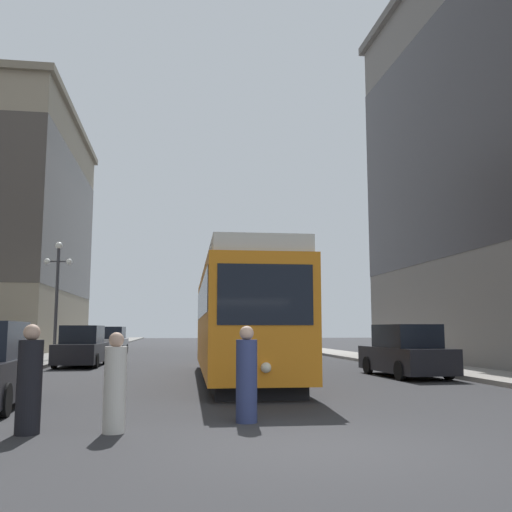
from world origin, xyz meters
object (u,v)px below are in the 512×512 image
Objects in this scene: pedestrian_crossing_far at (115,386)px; pedestrian_on_sidewalk at (29,382)px; transit_bus at (262,325)px; lamp_post_left_far at (57,282)px; parked_car_left_far at (111,341)px; streetcar at (240,316)px; pedestrian_crossing_near at (247,377)px; parked_car_right_far at (406,352)px; parked_car_left_near at (82,347)px.

pedestrian_on_sidewalk is (-1.35, 0.09, 0.06)m from pedestrian_crossing_far.
transit_bus is 13.78m from lamp_post_left_far.
pedestrian_crossing_far is (3.16, -29.33, -0.10)m from parked_car_left_far.
pedestrian_crossing_near is (-0.90, -8.74, -1.30)m from streetcar.
pedestrian_on_sidewalk is 21.13m from lamp_post_left_far.
parked_car_right_far is 2.82× the size of pedestrian_crossing_far.
parked_car_left_near is 2.73× the size of pedestrian_on_sidewalk.
pedestrian_crossing_near is at bearing -70.80° from parked_car_left_near.
transit_bus reaches higher than pedestrian_crossing_far.
pedestrian_on_sidewalk is 0.29× the size of lamp_post_left_far.
pedestrian_crossing_near is 0.29× the size of lamp_post_left_far.
transit_bus is (3.53, 18.10, -0.15)m from streetcar.
parked_car_left_far is 9.45m from lamp_post_left_far.
streetcar is 9.97m from parked_car_left_near.
pedestrian_on_sidewalk is at bearing -85.33° from parked_car_left_far.
pedestrian_crossing_near is (-4.43, -26.84, -1.15)m from transit_bus.
transit_bus is 1.93× the size of lamp_post_left_far.
pedestrian_crossing_far is (-9.03, -9.63, -0.10)m from parked_car_right_far.
streetcar reaches higher than pedestrian_on_sidewalk.
pedestrian_crossing_near is (-6.79, -8.90, -0.05)m from parked_car_right_far.
parked_car_right_far is 2.64× the size of pedestrian_crossing_near.
transit_bus reaches higher than pedestrian_crossing_near.
parked_car_left_near is at bearing -61.78° from lamp_post_left_far.
parked_car_left_far is 29.29m from pedestrian_on_sidewalk.
pedestrian_on_sidewalk reaches higher than pedestrian_crossing_far.
lamp_post_left_far reaches higher than streetcar.
streetcar is 2.71× the size of parked_car_left_near.
pedestrian_on_sidewalk is (-4.49, -9.38, -1.29)m from streetcar.
transit_bus is 6.69× the size of pedestrian_on_sidewalk.
parked_car_right_far is 0.75× the size of lamp_post_left_far.
parked_car_left_far reaches higher than pedestrian_on_sidewalk.
streetcar is at bearing -0.93° from parked_car_right_far.
transit_bus is 6.78× the size of pedestrian_crossing_near.
parked_car_right_far is 23.17m from parked_car_left_far.
parked_car_right_far reaches higher than pedestrian_on_sidewalk.
parked_car_left_near is at bearing -33.97° from parked_car_right_far.
parked_car_right_far is 18.17m from lamp_post_left_far.
parked_car_left_far is at bearing 169.08° from transit_bus.
pedestrian_crossing_near is (5.40, -16.37, -0.05)m from parked_car_left_near.
pedestrian_crossing_far is at bearing -82.73° from parked_car_left_far.
parked_car_right_far is at bearing -43.65° from pedestrian_on_sidewalk.
streetcar reaches higher than parked_car_left_near.
pedestrian_crossing_near is at bearing -78.18° from parked_car_left_far.
parked_car_right_far and parked_car_left_far have the same top height.
parked_car_left_far is at bearing 77.65° from lamp_post_left_far.
parked_car_left_near is 0.79× the size of lamp_post_left_far.
parked_car_right_far is at bearing -30.57° from parked_car_left_near.
pedestrian_on_sidewalk is at bearing -79.77° from lamp_post_left_far.
parked_car_left_near is 2.95× the size of pedestrian_crossing_far.
transit_bus is at bearing -12.49° from pedestrian_on_sidewalk.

